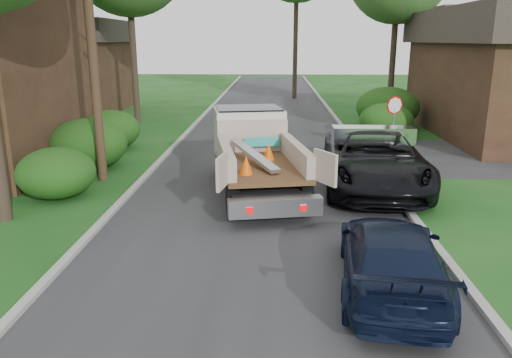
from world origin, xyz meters
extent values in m
plane|color=#154313|center=(0.00, 0.00, 0.00)|extent=(120.00, 120.00, 0.00)
cube|color=#28282B|center=(0.00, 10.00, 0.00)|extent=(8.00, 90.00, 0.02)
cube|color=#9E9E99|center=(-4.10, 10.00, 0.06)|extent=(0.20, 90.00, 0.12)
cube|color=#9E9E99|center=(4.10, 10.00, 0.06)|extent=(0.20, 90.00, 0.12)
cylinder|color=slate|center=(5.20, 9.00, 1.00)|extent=(0.06, 0.06, 2.00)
cylinder|color=#B20A0A|center=(5.20, 9.00, 2.10)|extent=(0.71, 0.32, 0.76)
cylinder|color=#382619|center=(-5.50, 5.00, 5.00)|extent=(0.30, 0.30, 10.00)
cube|color=#342015|center=(-13.50, 22.00, 2.25)|extent=(7.00, 7.00, 4.50)
cube|color=#332B26|center=(-13.50, 22.00, 5.20)|extent=(7.56, 7.56, 1.40)
cube|color=#332B26|center=(-13.50, 22.00, 5.90)|extent=(1.05, 7.56, 0.20)
ellipsoid|color=#0F4411|center=(-6.20, 3.00, 0.77)|extent=(2.34, 2.34, 1.53)
ellipsoid|color=#0F4411|center=(-6.50, 6.50, 0.94)|extent=(2.86, 2.86, 1.87)
ellipsoid|color=#0F4411|center=(-6.80, 10.00, 0.85)|extent=(2.60, 2.60, 1.70)
ellipsoid|color=#0F4411|center=(5.80, 13.00, 0.85)|extent=(2.60, 2.60, 1.70)
ellipsoid|color=#0F4411|center=(6.50, 16.00, 1.10)|extent=(3.38, 3.38, 2.21)
cylinder|color=#2D2119|center=(-7.50, 17.00, 4.50)|extent=(0.36, 0.36, 9.00)
cylinder|color=#2D2119|center=(7.50, 20.00, 4.25)|extent=(0.36, 0.36, 8.50)
cylinder|color=#2D2119|center=(2.00, 30.00, 5.50)|extent=(0.36, 0.36, 11.00)
cylinder|color=black|center=(-1.44, 5.21, 0.47)|extent=(0.48, 0.98, 0.94)
cylinder|color=black|center=(0.51, 5.56, 0.47)|extent=(0.48, 0.98, 0.94)
cylinder|color=black|center=(-0.73, 1.32, 0.47)|extent=(0.48, 0.98, 0.94)
cylinder|color=black|center=(1.22, 1.67, 0.47)|extent=(0.48, 0.98, 0.94)
cube|color=black|center=(-0.13, 3.54, 0.65)|extent=(3.13, 6.31, 0.25)
cube|color=silver|center=(-0.52, 5.69, 1.56)|extent=(2.59, 2.26, 1.61)
cube|color=black|center=(-0.52, 5.69, 2.13)|extent=(2.41, 2.07, 0.57)
cube|color=#472D19|center=(0.00, 2.83, 1.04)|extent=(2.93, 4.10, 0.12)
cube|color=beige|center=(-0.34, 4.67, 1.61)|extent=(2.27, 0.51, 1.04)
cube|color=beige|center=(-1.02, 2.64, 1.41)|extent=(0.89, 3.53, 0.62)
cube|color=beige|center=(1.03, 3.01, 1.41)|extent=(0.89, 3.53, 0.62)
cube|color=silver|center=(0.40, 0.62, 0.57)|extent=(2.42, 0.79, 0.47)
cube|color=#B20505|center=(-0.23, 0.32, 0.57)|extent=(0.17, 0.07, 0.17)
cube|color=#B20505|center=(1.10, 0.56, 0.57)|extent=(0.17, 0.07, 0.17)
cube|color=beige|center=(-0.90, 0.54, 1.51)|extent=(0.24, 0.94, 0.83)
cube|color=beige|center=(1.66, 1.01, 1.51)|extent=(0.55, 0.85, 0.83)
cube|color=silver|center=(-0.22, 2.89, 1.39)|extent=(1.55, 2.52, 0.48)
cone|color=#F2590A|center=(-0.39, 1.80, 1.36)|extent=(0.44, 0.44, 0.52)
cone|color=#F2590A|center=(0.20, 3.50, 1.36)|extent=(0.44, 0.44, 0.52)
cube|color=#148C84|center=(-0.03, 4.46, 1.47)|extent=(1.14, 0.31, 0.29)
imported|color=black|center=(3.60, 4.50, 0.93)|extent=(3.60, 6.91, 1.86)
imported|color=black|center=(2.60, -2.50, 0.67)|extent=(2.46, 4.83, 1.34)
camera|label=1|loc=(0.35, -11.29, 4.63)|focal=35.00mm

